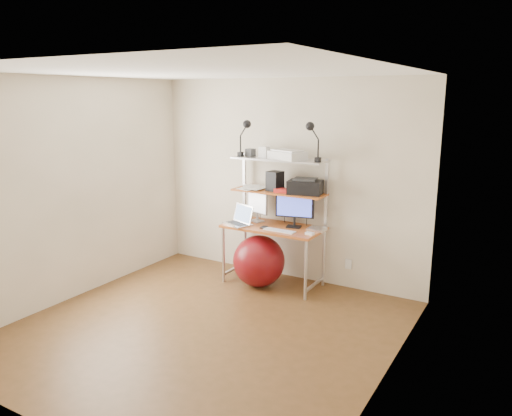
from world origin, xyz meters
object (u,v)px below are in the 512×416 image
Objects in this scene: monitor_black at (295,208)px; monitor_silver at (257,205)px; exercise_ball at (259,261)px; printer at (305,187)px; laptop at (240,220)px.

monitor_silver is at bearing 164.83° from monitor_black.
exercise_ball is (-0.36, -0.24, -0.66)m from monitor_black.
printer is at bearing 7.34° from monitor_black.
laptop is (-0.11, -0.23, -0.16)m from monitor_silver.
laptop is at bearing 174.52° from exercise_ball.
monitor_black reaches higher than laptop.
printer is (0.64, 0.03, 0.29)m from monitor_silver.
laptop is 0.95× the size of printer.
printer is at bearing 40.85° from laptop.
printer is (0.75, 0.26, 0.45)m from laptop.
monitor_black is at bearing 33.92° from exercise_ball.
laptop is 0.55m from exercise_ball.
monitor_silver is 0.85× the size of monitor_black.
printer is 1.07m from exercise_ball.
monitor_silver reaches higher than exercise_ball.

